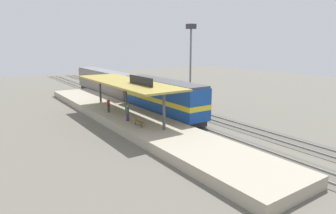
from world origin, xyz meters
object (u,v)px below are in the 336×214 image
object	(u,v)px
passenger_carriage_single	(106,83)
locomotive	(163,98)
platform_bench	(139,122)
person_waiting	(127,112)
light_mast	(191,47)
person_walking	(108,105)
freight_car	(153,88)

from	to	relation	value
passenger_carriage_single	locomotive	bearing A→B (deg)	-90.00
platform_bench	locomotive	xyz separation A→B (m)	(6.00, 4.82, 1.07)
locomotive	passenger_carriage_single	bearing A→B (deg)	90.00
locomotive	person_waiting	world-z (taller)	locomotive
light_mast	person_walking	xyz separation A→B (m)	(-13.90, -1.94, -6.54)
freight_car	locomotive	bearing A→B (deg)	-114.94
locomotive	light_mast	xyz separation A→B (m)	(7.80, 4.38, 5.99)
platform_bench	light_mast	bearing A→B (deg)	33.69
platform_bench	person_waiting	xyz separation A→B (m)	(0.02, 2.47, 0.51)
platform_bench	freight_car	bearing A→B (deg)	54.23
locomotive	person_walking	bearing A→B (deg)	158.24
light_mast	person_waiting	world-z (taller)	light_mast
platform_bench	light_mast	distance (m)	18.02
person_waiting	platform_bench	bearing A→B (deg)	-90.41
locomotive	person_waiting	bearing A→B (deg)	-158.60
person_walking	person_waiting	bearing A→B (deg)	-88.58
platform_bench	person_walking	size ratio (longest dim) A/B	0.99
light_mast	person_walking	world-z (taller)	light_mast
passenger_carriage_single	person_waiting	bearing A→B (deg)	-106.39
light_mast	person_walking	bearing A→B (deg)	-172.04
person_walking	locomotive	bearing A→B (deg)	-21.76
light_mast	person_waiting	xyz separation A→B (m)	(-13.78, -6.72, -6.54)
platform_bench	freight_car	xyz separation A→B (m)	(10.60, 14.71, 0.63)
locomotive	person_walking	distance (m)	6.59
platform_bench	person_walking	distance (m)	7.27
platform_bench	freight_car	world-z (taller)	freight_car
platform_bench	locomotive	world-z (taller)	locomotive
platform_bench	passenger_carriage_single	distance (m)	23.62
light_mast	person_walking	size ratio (longest dim) A/B	6.84
passenger_carriage_single	freight_car	world-z (taller)	passenger_carriage_single
person_waiting	person_walking	world-z (taller)	same
person_waiting	freight_car	bearing A→B (deg)	49.15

